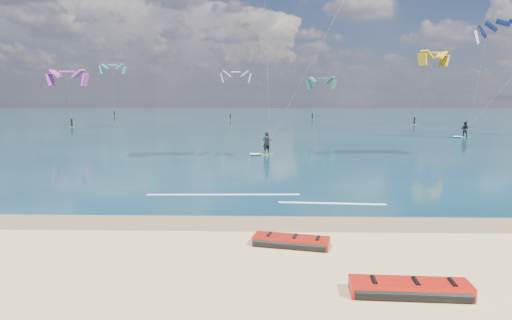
{
  "coord_description": "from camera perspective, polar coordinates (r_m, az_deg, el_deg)",
  "views": [
    {
      "loc": [
        2.94,
        -14.53,
        4.92
      ],
      "look_at": [
        2.33,
        8.0,
        1.83
      ],
      "focal_mm": 32.0,
      "sensor_mm": 36.0,
      "label": 1
    }
  ],
  "objects": [
    {
      "name": "wet_sand_strip",
      "position": [
        18.44,
        -7.74,
        -7.73
      ],
      "size": [
        320.0,
        2.4,
        0.01
      ],
      "primitive_type": "cube",
      "color": "brown",
      "rests_on": "ground"
    },
    {
      "name": "kitesurfer_main",
      "position": [
        35.36,
        4.0,
        14.17
      ],
      "size": [
        10.41,
        10.01,
        17.34
      ],
      "rotation": [
        0.0,
        0.0,
        0.63
      ],
      "color": "#B5F11C",
      "rests_on": "sea"
    },
    {
      "name": "packed_kite_mid",
      "position": [
        15.52,
        4.41,
        -10.71
      ],
      "size": [
        2.9,
        1.7,
        0.4
      ],
      "primitive_type": null,
      "rotation": [
        0.0,
        0.0,
        -0.23
      ],
      "color": "#A2160B",
      "rests_on": "ground"
    },
    {
      "name": "ground",
      "position": [
        54.83,
        -1.52,
        2.65
      ],
      "size": [
        320.0,
        320.0,
        0.0
      ],
      "primitive_type": "plane",
      "color": "tan",
      "rests_on": "ground"
    },
    {
      "name": "kitesurfer_far",
      "position": [
        60.68,
        27.35,
        9.72
      ],
      "size": [
        9.93,
        8.33,
        14.98
      ],
      "rotation": [
        0.0,
        0.0,
        -0.12
      ],
      "color": "gold",
      "rests_on": "sea"
    },
    {
      "name": "distant_kites",
      "position": [
        93.98,
        -3.15,
        8.14
      ],
      "size": [
        73.3,
        45.4,
        13.01
      ],
      "color": "#2C7948",
      "rests_on": "ground"
    },
    {
      "name": "shoreline_foam",
      "position": [
        22.47,
        0.93,
        -4.74
      ],
      "size": [
        11.63,
        2.36,
        0.01
      ],
      "color": "white",
      "rests_on": "ground"
    },
    {
      "name": "sea",
      "position": [
        118.67,
        0.14,
        5.43
      ],
      "size": [
        320.0,
        200.0,
        0.04
      ],
      "primitive_type": "cube",
      "color": "#092836",
      "rests_on": "ground"
    },
    {
      "name": "packed_kite_left",
      "position": [
        12.54,
        18.62,
        -15.73
      ],
      "size": [
        3.23,
        1.34,
        0.43
      ],
      "primitive_type": null,
      "rotation": [
        0.0,
        0.0,
        -0.05
      ],
      "color": "#BC150A",
      "rests_on": "ground"
    }
  ]
}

